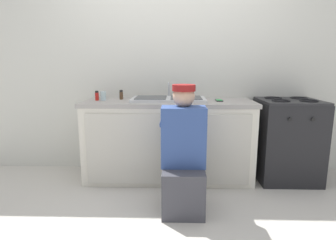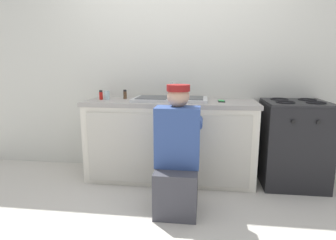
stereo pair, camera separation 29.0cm
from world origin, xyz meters
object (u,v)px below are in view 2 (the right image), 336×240
object	(u,v)px
water_glass	(107,95)
cell_phone	(221,101)
spice_bottle_pepper	(125,94)
plumber_person	(177,160)
sink_double_basin	(170,99)
stove_range	(293,143)
spice_bottle_red	(101,95)

from	to	relation	value
water_glass	cell_phone	bearing A→B (deg)	-0.10
cell_phone	spice_bottle_pepper	distance (m)	1.09
plumber_person	cell_phone	distance (m)	0.92
plumber_person	spice_bottle_pepper	size ratio (longest dim) A/B	10.52
sink_double_basin	stove_range	distance (m)	1.39
cell_phone	plumber_person	bearing A→B (deg)	-119.59
plumber_person	water_glass	world-z (taller)	plumber_person
plumber_person	cell_phone	world-z (taller)	plumber_person
sink_double_basin	cell_phone	distance (m)	0.55
water_glass	spice_bottle_red	world-z (taller)	spice_bottle_red
sink_double_basin	spice_bottle_pepper	bearing A→B (deg)	169.82
plumber_person	stove_range	bearing A→B (deg)	31.61
spice_bottle_red	stove_range	bearing A→B (deg)	0.20
sink_double_basin	spice_bottle_red	bearing A→B (deg)	-179.32
plumber_person	cell_phone	xyz separation A→B (m)	(0.40, 0.71, 0.43)
stove_range	spice_bottle_red	size ratio (longest dim) A/B	8.69
sink_double_basin	spice_bottle_pepper	distance (m)	0.55
sink_double_basin	stove_range	world-z (taller)	sink_double_basin
sink_double_basin	cell_phone	size ratio (longest dim) A/B	5.71
spice_bottle_pepper	cell_phone	bearing A→B (deg)	-5.82
sink_double_basin	spice_bottle_pepper	xyz separation A→B (m)	(-0.54, 0.10, 0.03)
stove_range	spice_bottle_pepper	world-z (taller)	spice_bottle_pepper
sink_double_basin	plumber_person	size ratio (longest dim) A/B	0.72
sink_double_basin	water_glass	size ratio (longest dim) A/B	8.00
plumber_person	spice_bottle_pepper	bearing A→B (deg)	129.97
spice_bottle_pepper	water_glass	bearing A→B (deg)	-148.37
sink_double_basin	stove_range	bearing A→B (deg)	-0.09
water_glass	sink_double_basin	bearing A→B (deg)	0.97
stove_range	sink_double_basin	bearing A→B (deg)	179.91
sink_double_basin	plumber_person	xyz separation A→B (m)	(0.15, -0.72, -0.44)
stove_range	spice_bottle_pepper	xyz separation A→B (m)	(-1.85, 0.10, 0.48)
plumber_person	water_glass	bearing A→B (deg)	140.55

